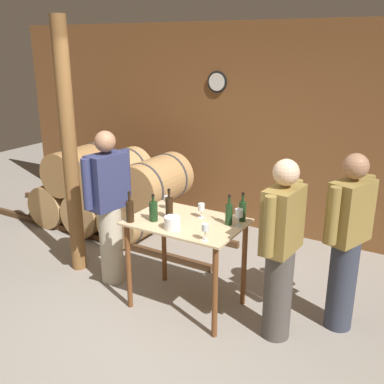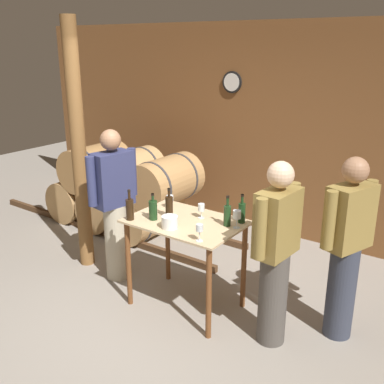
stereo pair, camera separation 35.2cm
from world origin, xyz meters
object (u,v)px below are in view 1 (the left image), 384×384
Objects in this scene: wooden_post at (70,152)px; wine_glass_near_right at (205,228)px; wine_glass_near_center at (201,208)px; person_host at (347,240)px; wine_bottle_left at (153,211)px; wine_glass_near_left at (168,199)px; ice_bucket at (172,223)px; wine_bottle_far_right at (242,210)px; wine_glass_far_side at (239,214)px; wine_bottle_center at (169,207)px; person_visitor_with_scarf at (109,205)px; wine_bottle_right at (229,213)px; wine_bottle_far_left at (130,211)px; person_visitor_bearded at (281,248)px.

wooden_post is 18.23× the size of wine_glass_near_right.
person_host is at bearing 11.66° from wine_glass_near_center.
wine_bottle_left reaches higher than wine_glass_near_right.
wine_glass_near_left is 0.92× the size of ice_bucket.
wine_bottle_far_right is 1.66× the size of wine_glass_far_side.
wine_bottle_center is 0.78m from person_visitor_with_scarf.
wine_bottle_left is 1.73× the size of ice_bucket.
wine_bottle_left is 0.44m from wine_glass_near_center.
wine_bottle_center is 0.56m from wine_bottle_right.
person_visitor_bearded is at bearing 10.89° from wine_bottle_far_left.
person_visitor_with_scarf is at bearing 150.03° from wine_bottle_far_left.
wine_bottle_center is at bearing -166.64° from wine_glass_far_side.
person_host is at bearing 9.01° from wine_bottle_far_right.
wine_bottle_left reaches higher than wine_glass_near_left.
ice_bucket is at bearing -138.50° from wine_bottle_right.
wine_bottle_far_right reaches higher than wine_bottle_left.
person_host is (1.27, 0.26, -0.14)m from wine_glass_near_center.
wooden_post reaches higher than wine_bottle_far_left.
person_host reaches higher than wine_bottle_center.
wooden_post is at bearing -173.45° from wine_glass_near_left.
wine_glass_far_side reaches higher than wine_glass_near_left.
wooden_post is 1.66× the size of person_visitor_with_scarf.
wine_bottle_right is at bearing 22.97° from wine_bottle_left.
wine_bottle_left is 0.16× the size of person_visitor_bearded.
wooden_post is 10.71× the size of wine_bottle_left.
person_visitor_with_scarf is (-1.37, -0.25, -0.13)m from wine_bottle_far_right.
wine_bottle_center is at bearing 129.28° from ice_bucket.
ice_bucket is (0.42, 0.06, -0.05)m from wine_bottle_far_left.
wine_glass_far_side is at bearing 35.79° from ice_bucket.
wine_bottle_center is 0.26m from ice_bucket.
wooden_post is 2.87m from person_host.
wine_glass_near_left is 0.96× the size of wine_glass_near_center.
ice_bucket is 0.09× the size of person_visitor_bearded.
wooden_post is 1.69× the size of person_host.
wine_bottle_right is 0.69m from wine_glass_near_left.
ice_bucket is (0.25, -0.07, -0.04)m from wine_bottle_left.
wooden_post reaches higher than wine_glass_far_side.
wine_bottle_far_left is at bearing -172.38° from ice_bucket.
wine_bottle_left is 0.78m from wine_glass_far_side.
wine_bottle_left reaches higher than ice_bucket.
person_host is 0.98× the size of person_visitor_with_scarf.
wine_glass_far_side is at bearing 4.58° from person_visitor_with_scarf.
person_host is (1.78, 0.68, -0.15)m from wine_bottle_far_left.
wine_glass_near_left is at bearing 175.03° from wine_glass_near_center.
wooden_post is 18.55× the size of ice_bucket.
wine_bottle_right is at bearing -176.59° from wine_glass_far_side.
wine_bottle_far_right is 0.17× the size of person_visitor_bearded.
wine_bottle_left is at bearing -13.54° from person_visitor_with_scarf.
wine_bottle_left is 0.16× the size of person_visitor_with_scarf.
person_host reaches higher than wine_bottle_far_right.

